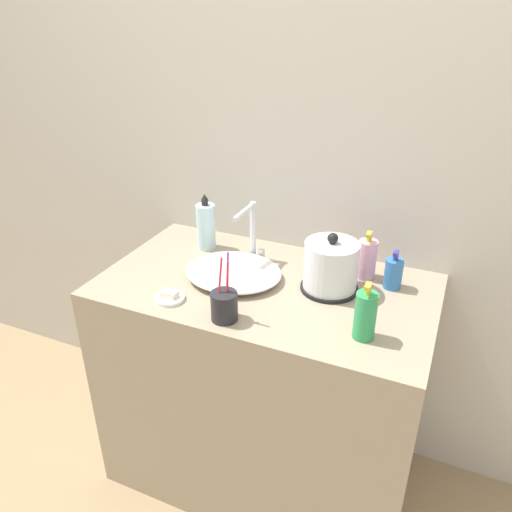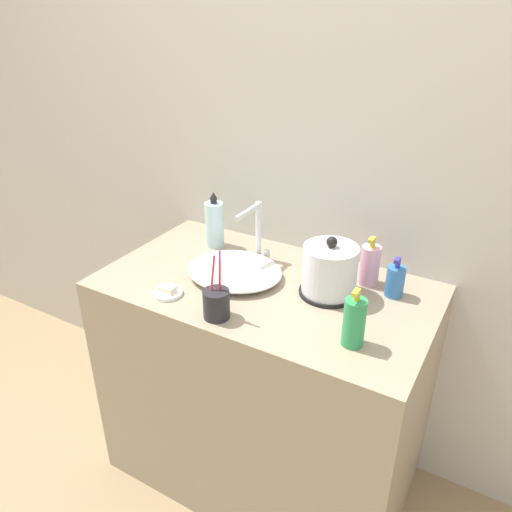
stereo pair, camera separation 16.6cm
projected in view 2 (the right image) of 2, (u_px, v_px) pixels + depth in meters
wall_back at (313, 141)px, 1.76m from camera, size 6.00×0.04×2.60m
vanity_counter at (264, 385)px, 1.89m from camera, size 1.13×0.63×0.88m
sink_basin at (235, 270)px, 1.73m from camera, size 0.34×0.29×0.05m
faucet at (257, 229)px, 1.79m from camera, size 0.06×0.16×0.22m
electric_kettle at (330, 272)px, 1.60m from camera, size 0.19×0.19×0.21m
toothbrush_cup at (216, 303)px, 1.50m from camera, size 0.08×0.08×0.22m
lotion_bottle at (395, 281)px, 1.61m from camera, size 0.06×0.06×0.14m
shampoo_bottle at (214, 224)px, 1.92m from camera, size 0.07×0.07×0.22m
mouthwash_bottle at (354, 322)px, 1.37m from camera, size 0.06×0.06×0.18m
hand_cream_bottle at (370, 265)px, 1.67m from camera, size 0.07×0.07×0.17m
soap_dish at (168, 292)px, 1.63m from camera, size 0.10×0.10×0.03m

